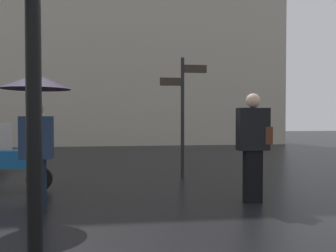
# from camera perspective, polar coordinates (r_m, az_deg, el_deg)

# --- Properties ---
(pedestrian_with_umbrella) EXTENTS (0.99, 0.99, 2.00)m
(pedestrian_with_umbrella) POSITION_cam_1_polar(r_m,az_deg,el_deg) (5.56, -20.19, 3.50)
(pedestrian_with_umbrella) COLOR black
(pedestrian_with_umbrella) RESTS_ON ground
(pedestrian_with_bag) EXTENTS (0.54, 0.24, 1.76)m
(pedestrian_with_bag) POSITION_cam_1_polar(r_m,az_deg,el_deg) (5.95, 13.41, -2.29)
(pedestrian_with_bag) COLOR black
(pedestrian_with_bag) RESTS_ON ground
(parked_scooter) EXTENTS (1.42, 0.32, 1.23)m
(parked_scooter) POSITION_cam_1_polar(r_m,az_deg,el_deg) (7.18, -23.87, -5.25)
(parked_scooter) COLOR black
(parked_scooter) RESTS_ON ground
(street_signpost) EXTENTS (1.08, 0.08, 2.73)m
(street_signpost) POSITION_cam_1_polar(r_m,az_deg,el_deg) (8.23, 2.36, 3.44)
(street_signpost) COLOR black
(street_signpost) RESTS_ON ground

